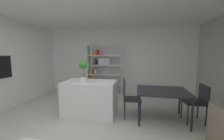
# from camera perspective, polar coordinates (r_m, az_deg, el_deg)

# --- Properties ---
(ground_plane) EXTENTS (9.01, 9.01, 0.00)m
(ground_plane) POSITION_cam_1_polar(r_m,az_deg,el_deg) (3.31, -9.51, -22.25)
(ground_plane) COLOR beige
(ceiling_slab) EXTENTS (6.55, 5.94, 0.06)m
(ceiling_slab) POSITION_cam_1_polar(r_m,az_deg,el_deg) (3.09, -10.57, 26.62)
(ceiling_slab) COLOR white
(ceiling_slab) RESTS_ON ground_plane
(back_partition) EXTENTS (6.55, 0.06, 2.63)m
(back_partition) POSITION_cam_1_polar(r_m,az_deg,el_deg) (5.75, 0.52, 3.83)
(back_partition) COLOR white
(back_partition) RESTS_ON ground_plane
(built_in_oven) EXTENTS (0.06, 0.62, 0.61)m
(built_in_oven) POSITION_cam_1_polar(r_m,az_deg,el_deg) (4.72, -39.37, 0.92)
(built_in_oven) COLOR black
(built_in_oven) RESTS_ON ground_plane
(kitchen_island) EXTENTS (1.36, 0.79, 0.89)m
(kitchen_island) POSITION_cam_1_polar(r_m,az_deg,el_deg) (3.74, -9.03, -11.37)
(kitchen_island) COLOR white
(kitchen_island) RESTS_ON ground_plane
(potted_plant_on_island) EXTENTS (0.21, 0.21, 0.53)m
(potted_plant_on_island) POSITION_cam_1_polar(r_m,az_deg,el_deg) (3.65, -11.91, 0.56)
(potted_plant_on_island) COLOR white
(potted_plant_on_island) RESTS_ON kitchen_island
(open_bookshelf) EXTENTS (1.36, 0.35, 1.95)m
(open_bookshelf) POSITION_cam_1_polar(r_m,az_deg,el_deg) (5.49, -4.08, 0.75)
(open_bookshelf) COLOR white
(open_bookshelf) RESTS_ON ground_plane
(dining_table) EXTENTS (1.18, 0.99, 0.73)m
(dining_table) POSITION_cam_1_polar(r_m,az_deg,el_deg) (3.54, 20.14, -8.97)
(dining_table) COLOR #232328
(dining_table) RESTS_ON ground_plane
(dining_chair_window_side) EXTENTS (0.47, 0.46, 0.90)m
(dining_chair_window_side) POSITION_cam_1_polar(r_m,az_deg,el_deg) (3.79, 32.34, -10.44)
(dining_chair_window_side) COLOR #232328
(dining_chair_window_side) RESTS_ON ground_plane
(dining_chair_island_side) EXTENTS (0.49, 0.49, 0.97)m
(dining_chair_island_side) POSITION_cam_1_polar(r_m,az_deg,el_deg) (3.52, 6.73, -10.33)
(dining_chair_island_side) COLOR #232328
(dining_chair_island_side) RESTS_ON ground_plane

